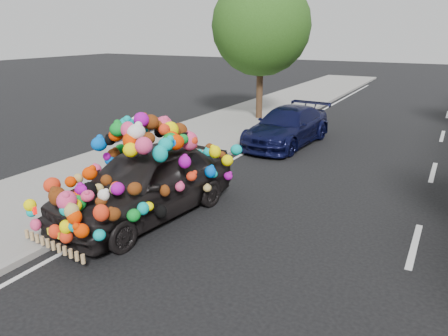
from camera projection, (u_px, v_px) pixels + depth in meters
The scene contains 7 objects.
ground at pixel (242, 210), 9.81m from camera, with size 100.00×100.00×0.00m, color black.
sidewalk at pixel (98, 178), 11.73m from camera, with size 4.00×60.00×0.12m, color gray.
kerb at pixel (157, 190), 10.85m from camera, with size 0.15×60.00×0.13m, color gray.
lane_markings at pixel (414, 245), 8.18m from camera, with size 6.00×50.00×0.01m, color silver, non-canonical shape.
tree_near_sidewalk at pixel (261, 26), 18.28m from camera, with size 4.20×4.20×6.13m.
plush_art_car at pixel (145, 167), 9.17m from camera, with size 2.70×4.90×2.18m.
navy_sedan at pixel (287, 126), 15.21m from camera, with size 1.81×4.44×1.29m, color black.
Camera 1 is at (3.93, -8.18, 3.87)m, focal length 35.00 mm.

